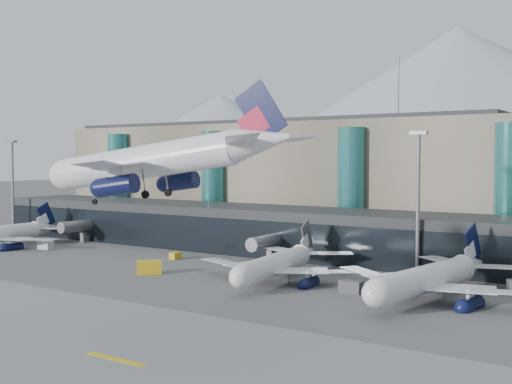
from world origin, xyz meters
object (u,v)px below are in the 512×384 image
(veh_c, at_px, (351,287))
(lightmast_left, at_px, (13,183))
(veh_b, at_px, (175,256))
(veh_f, at_px, (11,235))
(veh_g, at_px, (275,268))
(jet_parked_left, at_px, (6,229))
(veh_a, at_px, (45,245))
(veh_h, at_px, (149,267))
(hero_jet, at_px, (170,150))
(jet_parked_mid, at_px, (282,256))
(jet_parked_right, at_px, (437,269))
(lightmast_mid, at_px, (418,195))

(veh_c, bearing_deg, lightmast_left, 170.36)
(lightmast_left, distance_m, veh_b, 63.40)
(veh_f, bearing_deg, veh_b, -105.81)
(veh_b, height_order, veh_g, veh_b)
(veh_c, bearing_deg, jet_parked_left, 177.08)
(veh_a, xyz_separation_m, veh_h, (41.81, -10.42, 0.27))
(veh_b, distance_m, veh_c, 45.94)
(jet_parked_left, height_order, veh_h, jet_parked_left)
(hero_jet, bearing_deg, veh_b, 121.98)
(jet_parked_mid, relative_size, veh_h, 7.59)
(veh_a, relative_size, veh_b, 1.35)
(veh_a, xyz_separation_m, veh_c, (79.12, -5.29, 0.04))
(lightmast_left, distance_m, jet_parked_left, 22.68)
(jet_parked_left, distance_m, veh_a, 12.41)
(jet_parked_right, bearing_deg, veh_g, 89.23)
(lightmast_mid, bearing_deg, veh_a, -170.28)
(jet_parked_right, bearing_deg, hero_jet, 161.91)
(lightmast_left, xyz_separation_m, veh_a, (27.19, -11.18, -13.49))
(jet_parked_right, distance_m, veh_f, 115.39)
(jet_parked_left, relative_size, jet_parked_right, 0.95)
(lightmast_mid, height_order, veh_c, lightmast_mid)
(veh_f, bearing_deg, veh_h, -118.92)
(veh_b, bearing_deg, jet_parked_mid, -107.54)
(lightmast_mid, relative_size, veh_f, 8.02)
(lightmast_left, relative_size, veh_g, 10.86)
(jet_parked_left, distance_m, jet_parked_right, 103.07)
(veh_a, height_order, veh_h, veh_h)
(jet_parked_mid, bearing_deg, veh_a, 80.94)
(jet_parked_right, distance_m, veh_b, 57.34)
(lightmast_mid, distance_m, veh_b, 51.06)
(lightmast_left, height_order, jet_parked_mid, lightmast_left)
(lightmast_mid, xyz_separation_m, veh_g, (-23.25, -10.07, -13.73))
(jet_parked_left, relative_size, veh_b, 14.00)
(lightmast_left, distance_m, veh_c, 108.42)
(veh_f, bearing_deg, veh_c, -110.63)
(lightmast_left, relative_size, veh_h, 5.88)
(veh_f, bearing_deg, lightmast_mid, -99.95)
(jet_parked_right, bearing_deg, jet_parked_left, 99.38)
(jet_parked_left, distance_m, veh_b, 46.95)
(lightmast_mid, xyz_separation_m, veh_b, (-48.38, -8.85, -13.71))
(lightmast_mid, relative_size, veh_g, 10.86)
(hero_jet, bearing_deg, jet_parked_left, 147.91)
(veh_b, bearing_deg, lightmast_left, 80.57)
(veh_c, bearing_deg, veh_f, 171.91)
(veh_c, distance_m, veh_h, 37.66)
(hero_jet, relative_size, jet_parked_right, 0.95)
(hero_jet, relative_size, veh_a, 10.35)
(veh_b, bearing_deg, veh_a, 94.80)
(jet_parked_mid, height_order, veh_c, jet_parked_mid)
(hero_jet, height_order, jet_parked_left, hero_jet)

